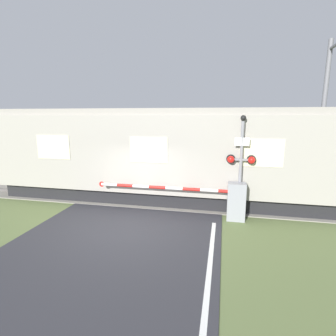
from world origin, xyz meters
name	(u,v)px	position (x,y,z in m)	size (l,w,h in m)	color
ground_plane	(127,229)	(0.00, 0.00, 0.00)	(80.00, 80.00, 0.00)	#5B6B3D
track_bed	(155,196)	(0.00, 3.42, 0.02)	(36.00, 3.20, 0.13)	gray
train	(159,153)	(0.21, 3.41, 1.94)	(14.22, 3.19, 3.78)	black
crossing_barrier	(225,199)	(3.01, 1.48, 0.71)	(5.31, 0.44, 1.30)	gray
signal_post	(241,162)	(3.47, 1.66, 2.00)	(0.97, 0.26, 3.53)	gray
catenary_pole	(323,116)	(7.16, 5.80, 3.51)	(0.20, 1.90, 6.72)	slate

